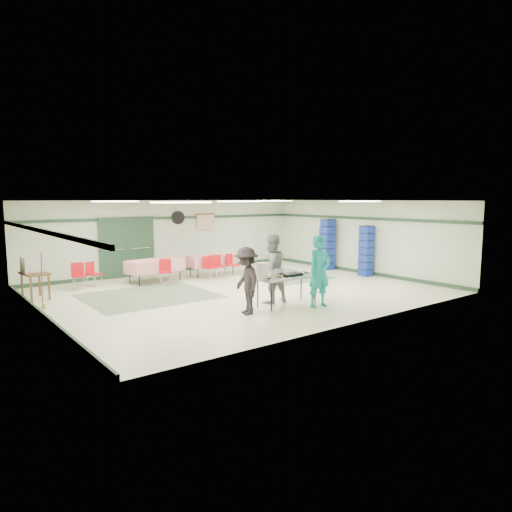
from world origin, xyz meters
TOP-DOWN VIEW (x-y plane):
  - floor at (0.00, 0.00)m, footprint 11.00×11.00m
  - ceiling at (0.00, 0.00)m, footprint 11.00×11.00m
  - wall_back at (0.00, 4.50)m, footprint 11.00×0.00m
  - wall_front at (0.00, -4.50)m, footprint 11.00×0.00m
  - wall_left at (-5.50, 0.00)m, footprint 0.00×9.00m
  - wall_right at (5.50, 0.00)m, footprint 0.00×9.00m
  - trim_back at (0.00, 4.47)m, footprint 11.00×0.06m
  - baseboard_back at (0.00, 4.47)m, footprint 11.00×0.06m
  - trim_left at (-5.47, 0.00)m, footprint 0.06×9.00m
  - baseboard_left at (-5.47, 0.00)m, footprint 0.06×9.00m
  - trim_right at (5.47, 0.00)m, footprint 0.06×9.00m
  - baseboard_right at (5.47, 0.00)m, footprint 0.06×9.00m
  - green_patch_a at (-2.50, 1.00)m, footprint 3.50×3.00m
  - green_patch_b at (2.80, 1.50)m, footprint 2.50×3.50m
  - double_door_left at (-2.20, 4.44)m, footprint 0.90×0.06m
  - double_door_right at (-1.25, 4.44)m, footprint 0.90×0.06m
  - door_frame at (-1.73, 4.42)m, footprint 2.00×0.03m
  - wall_fan at (0.30, 4.44)m, footprint 0.50×0.10m
  - scroll_banner at (1.50, 4.44)m, footprint 0.80×0.02m
  - serving_table at (-0.11, -2.26)m, footprint 1.73×0.72m
  - sheet_tray_right at (0.48, -2.30)m, footprint 0.54×0.42m
  - sheet_tray_mid at (-0.28, -2.13)m, footprint 0.62×0.47m
  - sheet_tray_left at (-0.66, -2.39)m, footprint 0.64×0.49m
  - baking_pan at (0.00, -2.29)m, footprint 0.53×0.33m
  - foam_box_stack at (-0.93, -2.25)m, footprint 0.24×0.22m
  - volunteer_teal at (0.44, -2.88)m, footprint 0.71×0.50m
  - volunteer_grey at (-0.25, -1.79)m, footprint 0.93×0.75m
  - volunteer_dark at (-1.49, -2.36)m, footprint 0.87×1.18m
  - dining_table_a at (0.79, 2.88)m, footprint 1.76×0.85m
  - dining_table_b at (-1.41, 2.88)m, footprint 1.93×1.02m
  - chair_a at (0.66, 2.31)m, footprint 0.41×0.41m
  - chair_b at (0.31, 2.30)m, footprint 0.42×0.42m
  - chair_c at (1.25, 2.30)m, footprint 0.49×0.49m
  - chair_d at (-1.32, 2.30)m, footprint 0.50×0.50m
  - chair_loose_a at (-3.32, 3.34)m, footprint 0.51×0.51m
  - chair_loose_b at (-3.80, 3.16)m, footprint 0.41×0.41m
  - crate_stack_blue_a at (5.15, 1.34)m, footprint 0.48×0.48m
  - crate_stack_red at (5.15, 1.45)m, footprint 0.37×0.37m
  - crate_stack_blue_b at (5.15, -0.56)m, footprint 0.41×0.41m
  - printer_table at (-5.15, 2.50)m, footprint 0.68×0.96m
  - office_printer at (-5.15, 2.68)m, footprint 0.58×0.52m
  - broom at (-5.23, 1.30)m, footprint 0.03×0.23m

SIDE VIEW (x-z plane):
  - floor at x=0.00m, z-range 0.00..0.00m
  - green_patch_a at x=-2.50m, z-range 0.00..0.01m
  - green_patch_b at x=2.80m, z-range 0.00..0.01m
  - baseboard_back at x=0.00m, z-range 0.00..0.12m
  - baseboard_left at x=-5.47m, z-range 0.00..0.12m
  - baseboard_right at x=5.47m, z-range 0.00..0.12m
  - chair_loose_a at x=-3.32m, z-range 0.09..0.88m
  - chair_b at x=0.31m, z-range 0.09..0.89m
  - chair_a at x=0.66m, z-range 0.09..0.90m
  - chair_c at x=1.25m, z-range 0.09..0.90m
  - chair_d at x=-1.32m, z-range 0.09..0.91m
  - chair_loose_b at x=-3.80m, z-range 0.09..0.92m
  - dining_table_a at x=0.79m, z-range 0.19..0.95m
  - dining_table_b at x=-1.41m, z-range 0.19..0.95m
  - printer_table at x=-5.15m, z-range 0.27..1.01m
  - serving_table at x=-0.11m, z-range 0.33..1.09m
  - broom at x=-5.23m, z-range 0.03..1.45m
  - sheet_tray_right at x=0.48m, z-range 0.76..0.78m
  - sheet_tray_mid at x=-0.28m, z-range 0.76..0.78m
  - sheet_tray_left at x=-0.66m, z-range 0.76..0.78m
  - baking_pan at x=0.00m, z-range 0.76..0.84m
  - volunteer_dark at x=-1.49m, z-range 0.00..1.63m
  - crate_stack_red at x=5.15m, z-range 0.00..1.67m
  - crate_stack_blue_b at x=5.15m, z-range 0.00..1.81m
  - volunteer_grey at x=-0.25m, z-range 0.00..1.84m
  - volunteer_teal at x=0.44m, z-range 0.00..1.85m
  - office_printer at x=-5.15m, z-range 0.74..1.17m
  - foam_box_stack at x=-0.93m, z-range 0.76..1.19m
  - crate_stack_blue_a at x=5.15m, z-range 0.00..1.97m
  - double_door_left at x=-2.20m, z-range 0.00..2.10m
  - double_door_right at x=-1.25m, z-range 0.00..2.10m
  - door_frame at x=-1.73m, z-range -0.02..2.12m
  - wall_back at x=0.00m, z-range -4.15..6.85m
  - wall_front at x=0.00m, z-range -4.15..6.85m
  - wall_left at x=-5.50m, z-range -3.15..5.85m
  - wall_right at x=5.50m, z-range -3.15..5.85m
  - scroll_banner at x=1.50m, z-range 1.55..2.15m
  - trim_back at x=0.00m, z-range 2.00..2.10m
  - trim_left at x=-5.47m, z-range 2.00..2.10m
  - trim_right at x=5.47m, z-range 2.00..2.10m
  - wall_fan at x=0.30m, z-range 1.80..2.30m
  - ceiling at x=0.00m, z-range 2.70..2.70m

